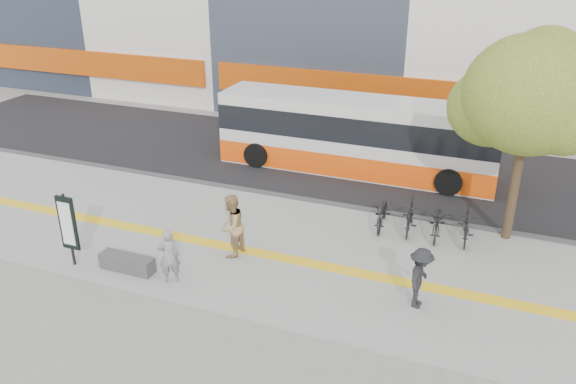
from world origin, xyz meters
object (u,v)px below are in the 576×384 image
at_px(street_tree, 529,97).
at_px(pedestrian_tan, 231,226).
at_px(signboard, 68,224).
at_px(bus, 356,137).
at_px(seated_woman, 169,256).
at_px(pedestrian_dark, 420,278).
at_px(bench, 127,263).

relative_size(street_tree, pedestrian_tan, 3.32).
distance_m(signboard, bus, 11.41).
bearing_deg(seated_woman, signboard, -28.84).
distance_m(pedestrian_tan, pedestrian_dark, 5.54).
xyz_separation_m(signboard, pedestrian_dark, (9.46, 1.56, -0.47)).
bearing_deg(seated_woman, street_tree, -178.15).
height_order(signboard, seated_woman, signboard).
bearing_deg(signboard, street_tree, 29.07).
distance_m(bench, street_tree, 12.23).
distance_m(bench, bus, 10.51).
distance_m(seated_woman, pedestrian_tan, 2.09).
bearing_deg(signboard, bench, 10.81).
bearing_deg(bus, seated_woman, -104.20).
relative_size(bus, seated_woman, 6.92).
height_order(bench, pedestrian_dark, pedestrian_dark).
bearing_deg(bench, signboard, -169.19).
distance_m(signboard, seated_woman, 3.08).
distance_m(street_tree, bus, 7.61).
xyz_separation_m(bench, signboard, (-1.60, -0.31, 1.06)).
xyz_separation_m(signboard, seated_woman, (3.02, 0.28, -0.50)).
relative_size(pedestrian_tan, pedestrian_dark, 1.17).
relative_size(bench, street_tree, 0.25).
xyz_separation_m(signboard, pedestrian_tan, (3.95, 2.14, -0.34)).
relative_size(bus, pedestrian_tan, 5.71).
height_order(street_tree, seated_woman, street_tree).
distance_m(bus, seated_woman, 10.05).
bearing_deg(signboard, pedestrian_dark, 9.39).
distance_m(bench, signboard, 1.94).
relative_size(bench, pedestrian_tan, 0.84).
bearing_deg(pedestrian_dark, street_tree, -18.22).
height_order(signboard, pedestrian_tan, signboard).
bearing_deg(street_tree, signboard, -150.93).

